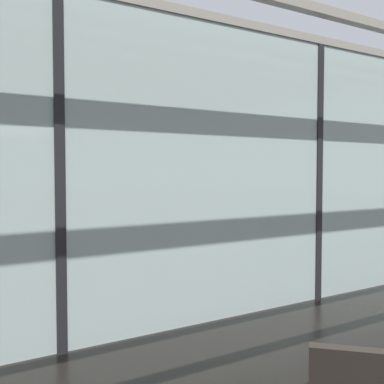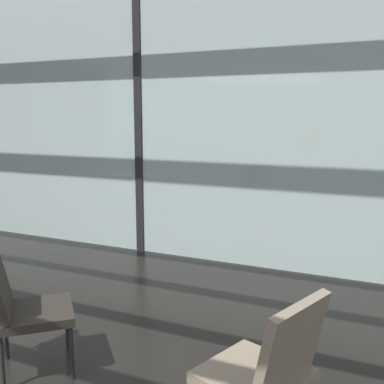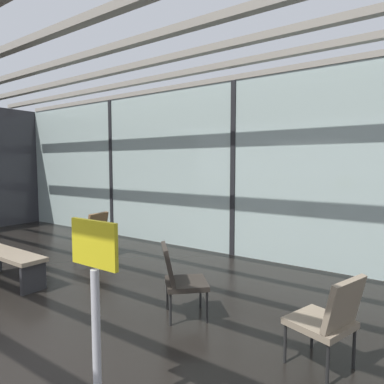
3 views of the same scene
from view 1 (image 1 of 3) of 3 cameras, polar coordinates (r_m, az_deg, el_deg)
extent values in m
cube|color=#A3B7B2|center=(4.55, -16.19, 2.18)|extent=(14.00, 0.08, 3.43)
cube|color=black|center=(4.55, -16.19, 2.18)|extent=(0.10, 0.12, 3.43)
cube|color=black|center=(6.46, 15.18, 2.29)|extent=(0.10, 0.12, 3.43)
sphere|color=black|center=(7.37, -20.28, 6.56)|extent=(0.28, 0.28, 0.28)
sphere|color=black|center=(7.61, -13.59, 6.52)|extent=(0.28, 0.28, 0.28)
camera|label=2|loc=(4.29, 65.69, 0.73)|focal=43.11mm
camera|label=3|loc=(4.57, 77.01, 1.56)|focal=31.05mm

